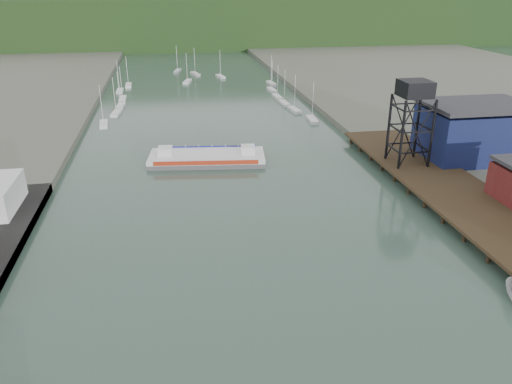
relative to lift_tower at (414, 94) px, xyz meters
name	(u,v)px	position (x,y,z in m)	size (l,w,h in m)	color
east_pier	(450,188)	(2.00, -13.00, -13.75)	(14.00, 70.00, 2.45)	black
lift_tower	(414,94)	(0.00, 0.00, 0.00)	(6.50, 6.50, 16.00)	black
blue_shed	(474,132)	(15.00, 2.00, -8.59)	(20.50, 14.50, 11.30)	#0C1234
marina_sailboats	(200,93)	(-34.92, 80.46, -15.30)	(57.71, 92.65, 0.90)	silver
distant_hills	(175,23)	(-38.98, 243.35, -5.27)	(500.00, 120.00, 80.00)	black
chain_ferry	(207,158)	(-38.15, 12.90, -14.66)	(24.81, 12.26, 3.44)	#504F52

